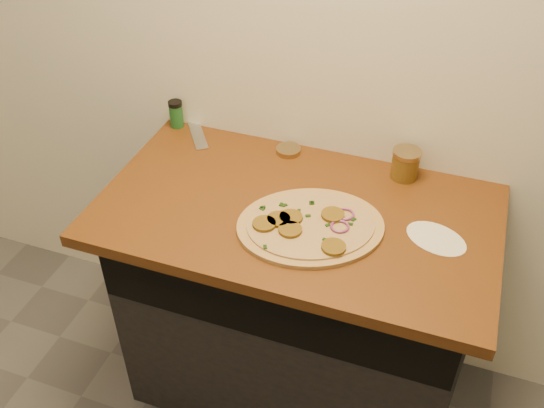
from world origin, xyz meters
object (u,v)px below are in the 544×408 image
at_px(pizza, 310,225).
at_px(spice_shaker, 176,114).
at_px(chefs_knife, 193,121).
at_px(salsa_jar, 405,164).

xyz_separation_m(pizza, spice_shaker, (-0.61, 0.38, 0.04)).
relative_size(pizza, chefs_knife, 1.98).
distance_m(pizza, salsa_jar, 0.40).
bearing_deg(salsa_jar, spice_shaker, 177.60).
relative_size(chefs_knife, salsa_jar, 2.86).
bearing_deg(pizza, salsa_jar, 58.50).
height_order(pizza, spice_shaker, spice_shaker).
distance_m(chefs_knife, spice_shaker, 0.07).
xyz_separation_m(chefs_knife, spice_shaker, (-0.04, -0.04, 0.04)).
relative_size(salsa_jar, spice_shaker, 0.99).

